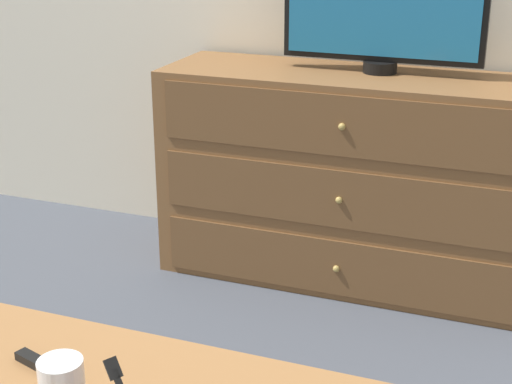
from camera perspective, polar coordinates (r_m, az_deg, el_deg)
ground_plane at (r=3.19m, az=7.97°, el=-4.14°), size 12.00×12.00×0.00m
dresser at (r=2.83m, az=7.26°, el=0.91°), size 1.38×0.45×0.76m
remote_control at (r=1.67m, az=-15.17°, el=-12.13°), size 0.16×0.07×0.02m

